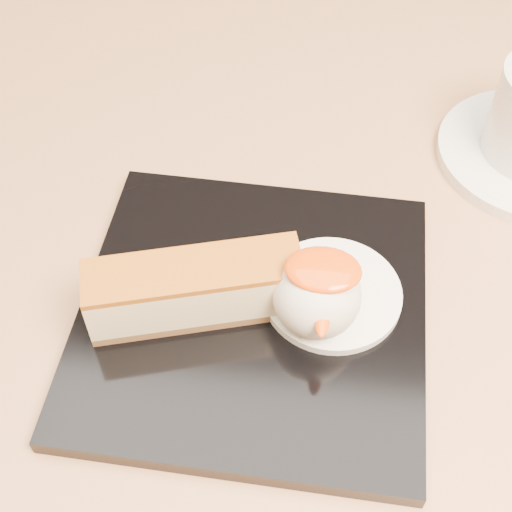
# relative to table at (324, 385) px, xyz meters

# --- Properties ---
(table) EXTENTS (0.80, 0.80, 0.72)m
(table) POSITION_rel_table_xyz_m (0.00, 0.00, 0.00)
(table) COLOR black
(table) RESTS_ON ground
(dessert_plate) EXTENTS (0.23, 0.23, 0.01)m
(dessert_plate) POSITION_rel_table_xyz_m (-0.06, -0.04, 0.16)
(dessert_plate) COLOR black
(dessert_plate) RESTS_ON table
(cheesecake) EXTENTS (0.14, 0.07, 0.04)m
(cheesecake) POSITION_rel_table_xyz_m (-0.09, -0.05, 0.19)
(cheesecake) COLOR brown
(cheesecake) RESTS_ON dessert_plate
(cream_smear) EXTENTS (0.09, 0.09, 0.01)m
(cream_smear) POSITION_rel_table_xyz_m (-0.01, -0.03, 0.17)
(cream_smear) COLOR white
(cream_smear) RESTS_ON dessert_plate
(ice_cream_scoop) EXTENTS (0.05, 0.05, 0.05)m
(ice_cream_scoop) POSITION_rel_table_xyz_m (-0.02, -0.05, 0.19)
(ice_cream_scoop) COLOR white
(ice_cream_scoop) RESTS_ON cream_smear
(mango_sauce) EXTENTS (0.05, 0.03, 0.01)m
(mango_sauce) POSITION_rel_table_xyz_m (-0.01, -0.05, 0.22)
(mango_sauce) COLOR #FF4D08
(mango_sauce) RESTS_ON ice_cream_scoop
(mint_sprig) EXTENTS (0.03, 0.02, 0.00)m
(mint_sprig) POSITION_rel_table_xyz_m (-0.04, -0.00, 0.17)
(mint_sprig) COLOR green
(mint_sprig) RESTS_ON cream_smear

